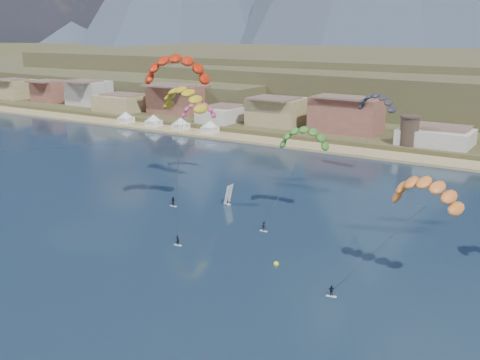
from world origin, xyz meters
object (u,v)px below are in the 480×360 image
object	(u,v)px
kitesurfer_red	(177,64)
buoy	(276,264)
kitesurfer_green	(304,135)
kitesurfer_orange	(427,187)
windsurfer	(228,198)
watchtower	(409,130)
kitesurfer_yellow	(184,95)

from	to	relation	value
kitesurfer_red	buoy	world-z (taller)	kitesurfer_red
kitesurfer_red	kitesurfer_green	size ratio (longest dim) A/B	1.67
kitesurfer_orange	windsurfer	distance (m)	48.78
watchtower	kitesurfer_green	world-z (taller)	kitesurfer_green
watchtower	kitesurfer_orange	distance (m)	90.05
kitesurfer_yellow	kitesurfer_green	bearing A→B (deg)	-11.57
kitesurfer_yellow	buoy	world-z (taller)	kitesurfer_yellow
kitesurfer_yellow	kitesurfer_orange	distance (m)	64.40
watchtower	windsurfer	size ratio (longest dim) A/B	2.12
kitesurfer_yellow	windsurfer	size ratio (longest dim) A/B	6.29
watchtower	kitesurfer_green	bearing A→B (deg)	-90.22
watchtower	kitesurfer_orange	xyz separation A→B (m)	(26.68, -85.63, 8.02)
kitesurfer_green	buoy	bearing A→B (deg)	-73.40
kitesurfer_yellow	buoy	size ratio (longest dim) A/B	31.92
kitesurfer_red	buoy	size ratio (longest dim) A/B	40.04
watchtower	kitesurfer_orange	world-z (taller)	kitesurfer_orange
kitesurfer_red	windsurfer	world-z (taller)	kitesurfer_red
kitesurfer_green	buoy	xyz separation A→B (m)	(6.53, -21.92, -15.73)
kitesurfer_orange	windsurfer	world-z (taller)	kitesurfer_orange
watchtower	kitesurfer_green	distance (m)	68.36
kitesurfer_red	windsurfer	distance (m)	30.67
kitesurfer_orange	kitesurfer_green	world-z (taller)	kitesurfer_green
kitesurfer_green	watchtower	bearing A→B (deg)	89.78
kitesurfer_red	kitesurfer_orange	xyz separation A→B (m)	(44.86, -4.04, -14.28)
kitesurfer_yellow	kitesurfer_orange	world-z (taller)	kitesurfer_yellow
kitesurfer_green	windsurfer	bearing A→B (deg)	-179.44
kitesurfer_orange	windsurfer	xyz separation A→B (m)	(-43.49, 17.78, -13.11)
watchtower	kitesurfer_red	world-z (taller)	kitesurfer_red
windsurfer	buoy	xyz separation A→B (m)	(23.09, -21.75, -1.15)
kitesurfer_red	watchtower	bearing A→B (deg)	77.44
kitesurfer_red	windsurfer	bearing A→B (deg)	84.31
kitesurfer_yellow	kitesurfer_orange	size ratio (longest dim) A/B	1.34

